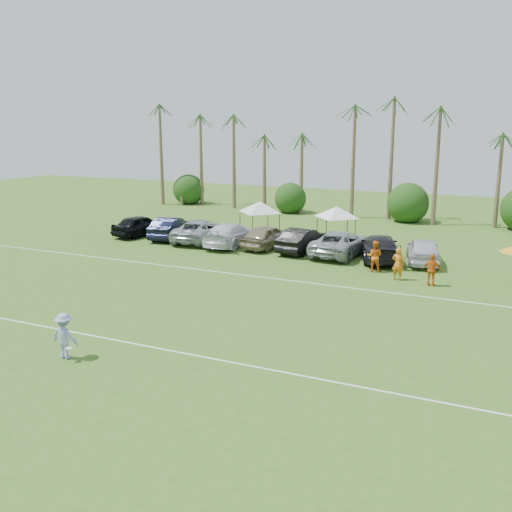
% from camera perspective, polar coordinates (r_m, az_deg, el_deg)
% --- Properties ---
extents(ground, '(120.00, 120.00, 0.00)m').
position_cam_1_polar(ground, '(24.22, -16.47, -9.75)').
color(ground, '#395F1C').
rests_on(ground, ground).
extents(field_lines, '(80.00, 12.10, 0.01)m').
position_cam_1_polar(field_lines, '(30.28, -6.58, -4.57)').
color(field_lines, white).
rests_on(field_lines, ground).
extents(palm_tree_0, '(2.40, 2.40, 8.90)m').
position_cam_1_polar(palm_tree_0, '(65.98, -9.88, 11.61)').
color(palm_tree_0, brown).
rests_on(palm_tree_0, ground).
extents(palm_tree_1, '(2.40, 2.40, 9.90)m').
position_cam_1_polar(palm_tree_1, '(63.30, -6.07, 12.46)').
color(palm_tree_1, brown).
rests_on(palm_tree_1, ground).
extents(palm_tree_2, '(2.40, 2.40, 10.90)m').
position_cam_1_polar(palm_tree_2, '(60.92, -1.92, 13.30)').
color(palm_tree_2, brown).
rests_on(palm_tree_2, ground).
extents(palm_tree_3, '(2.40, 2.40, 11.90)m').
position_cam_1_polar(palm_tree_3, '(59.26, 1.65, 14.12)').
color(palm_tree_3, brown).
rests_on(palm_tree_3, ground).
extents(palm_tree_4, '(2.40, 2.40, 8.90)m').
position_cam_1_polar(palm_tree_4, '(57.85, 5.37, 11.53)').
color(palm_tree_4, brown).
rests_on(palm_tree_4, ground).
extents(palm_tree_5, '(2.40, 2.40, 9.90)m').
position_cam_1_polar(palm_tree_5, '(56.64, 9.30, 12.26)').
color(palm_tree_5, brown).
rests_on(palm_tree_5, ground).
extents(palm_tree_6, '(2.40, 2.40, 10.90)m').
position_cam_1_polar(palm_tree_6, '(55.71, 13.40, 12.95)').
color(palm_tree_6, brown).
rests_on(palm_tree_6, ground).
extents(palm_tree_7, '(2.40, 2.40, 11.90)m').
position_cam_1_polar(palm_tree_7, '(55.07, 17.65, 13.58)').
color(palm_tree_7, brown).
rests_on(palm_tree_7, ground).
extents(palm_tree_8, '(2.40, 2.40, 8.90)m').
position_cam_1_polar(palm_tree_8, '(54.68, 22.73, 10.47)').
color(palm_tree_8, brown).
rests_on(palm_tree_8, ground).
extents(bush_tree_0, '(4.00, 4.00, 4.00)m').
position_cam_1_polar(bush_tree_0, '(65.61, -7.00, 6.72)').
color(bush_tree_0, brown).
rests_on(bush_tree_0, ground).
extents(bush_tree_1, '(4.00, 4.00, 4.00)m').
position_cam_1_polar(bush_tree_1, '(59.91, 3.75, 6.17)').
color(bush_tree_1, brown).
rests_on(bush_tree_1, ground).
extents(bush_tree_2, '(4.00, 4.00, 4.00)m').
position_cam_1_polar(bush_tree_2, '(56.83, 15.18, 5.34)').
color(bush_tree_2, brown).
rests_on(bush_tree_2, ground).
extents(sideline_player_a, '(0.78, 0.56, 1.97)m').
position_cam_1_polar(sideline_player_a, '(34.96, 14.02, -0.77)').
color(sideline_player_a, orange).
rests_on(sideline_player_a, ground).
extents(sideline_player_b, '(1.03, 0.84, 1.98)m').
position_cam_1_polar(sideline_player_b, '(36.56, 11.76, -0.02)').
color(sideline_player_b, orange).
rests_on(sideline_player_b, ground).
extents(sideline_player_c, '(1.14, 0.54, 1.89)m').
position_cam_1_polar(sideline_player_c, '(34.21, 17.19, -1.35)').
color(sideline_player_c, orange).
rests_on(sideline_player_c, ground).
extents(canopy_tent_left, '(3.92, 3.92, 3.17)m').
position_cam_1_polar(canopy_tent_left, '(47.76, 0.41, 5.47)').
color(canopy_tent_left, black).
rests_on(canopy_tent_left, ground).
extents(canopy_tent_right, '(3.81, 3.81, 3.09)m').
position_cam_1_polar(canopy_tent_right, '(45.96, 8.11, 4.93)').
color(canopy_tent_right, black).
rests_on(canopy_tent_right, ground).
extents(frisbee_player, '(1.23, 0.72, 1.89)m').
position_cam_1_polar(frisbee_player, '(24.13, -18.59, -7.59)').
color(frisbee_player, '#949BD2').
rests_on(frisbee_player, ground).
extents(parked_car_0, '(3.13, 5.42, 1.74)m').
position_cam_1_polar(parked_car_0, '(48.10, -11.45, 3.03)').
color(parked_car_0, black).
rests_on(parked_car_0, ground).
extents(parked_car_1, '(2.68, 5.50, 1.74)m').
position_cam_1_polar(parked_car_1, '(46.61, -8.53, 2.82)').
color(parked_car_1, black).
rests_on(parked_car_1, ground).
extents(parked_car_2, '(3.44, 6.48, 1.74)m').
position_cam_1_polar(parked_car_2, '(45.14, -5.50, 2.56)').
color(parked_car_2, '#91989F').
rests_on(parked_car_2, ground).
extents(parked_car_3, '(2.57, 6.04, 1.74)m').
position_cam_1_polar(parked_car_3, '(43.41, -2.55, 2.18)').
color(parked_car_3, silver).
rests_on(parked_car_3, ground).
extents(parked_car_4, '(2.80, 5.35, 1.74)m').
position_cam_1_polar(parked_car_4, '(42.65, 1.15, 1.99)').
color(parked_car_4, gray).
rests_on(parked_car_4, ground).
extents(parked_car_5, '(2.41, 5.44, 1.74)m').
position_cam_1_polar(parked_car_5, '(41.50, 4.67, 1.62)').
color(parked_car_5, black).
rests_on(parked_car_5, ground).
extents(parked_car_6, '(3.32, 6.44, 1.74)m').
position_cam_1_polar(parked_car_6, '(40.68, 8.45, 1.28)').
color(parked_car_6, '#969A9F').
rests_on(parked_car_6, ground).
extents(parked_car_7, '(4.11, 6.44, 1.74)m').
position_cam_1_polar(parked_car_7, '(39.73, 12.26, 0.83)').
color(parked_car_7, black).
rests_on(parked_car_7, ground).
extents(parked_car_8, '(3.05, 5.41, 1.74)m').
position_cam_1_polar(parked_car_8, '(39.59, 16.38, 0.55)').
color(parked_car_8, silver).
rests_on(parked_car_8, ground).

